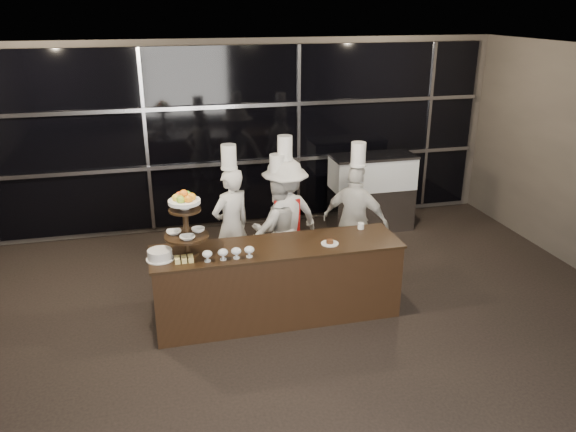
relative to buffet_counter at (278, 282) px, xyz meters
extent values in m
plane|color=black|center=(-0.15, -1.93, -0.47)|extent=(10.00, 10.00, 0.00)
plane|color=black|center=(-0.15, -1.93, 2.53)|extent=(10.00, 10.00, 0.00)
plane|color=#473F38|center=(-0.15, 3.07, 1.03)|extent=(9.00, 0.00, 9.00)
cube|color=black|center=(-0.15, 3.01, 1.03)|extent=(8.60, 0.04, 2.80)
cube|color=#A5A5AA|center=(-0.15, 2.96, 0.63)|extent=(8.60, 0.06, 0.06)
cube|color=#A5A5AA|center=(-0.15, 2.96, 1.53)|extent=(8.60, 0.06, 0.06)
cube|color=#A5A5AA|center=(-1.35, 2.98, 1.03)|extent=(0.05, 0.05, 2.80)
cube|color=#A5A5AA|center=(1.05, 2.98, 1.03)|extent=(0.05, 0.05, 2.80)
cube|color=#A5A5AA|center=(3.35, 2.98, 1.03)|extent=(0.05, 0.05, 2.80)
cube|color=black|center=(0.00, 0.00, -0.02)|extent=(2.80, 0.70, 0.90)
cube|color=black|center=(0.00, 0.00, 0.44)|extent=(2.84, 0.74, 0.03)
cylinder|color=black|center=(-1.00, 0.00, 0.47)|extent=(0.24, 0.24, 0.03)
cylinder|color=black|center=(-1.00, 0.00, 0.80)|extent=(0.06, 0.06, 0.70)
cylinder|color=black|center=(-1.00, 0.00, 0.67)|extent=(0.48, 0.48, 0.02)
cylinder|color=black|center=(-1.00, 0.00, 0.97)|extent=(0.34, 0.34, 0.02)
cylinder|color=white|center=(-1.00, 0.00, 1.02)|extent=(0.10, 0.10, 0.06)
cylinder|color=white|center=(-1.00, 0.00, 1.07)|extent=(0.34, 0.34, 0.04)
sphere|color=orange|center=(-0.92, 0.00, 1.11)|extent=(0.09, 0.09, 0.09)
sphere|color=#61BD30|center=(-0.96, 0.07, 1.11)|extent=(0.09, 0.09, 0.09)
sphere|color=#FD5015|center=(-1.04, 0.07, 1.11)|extent=(0.09, 0.09, 0.09)
sphere|color=yellow|center=(-1.08, 0.00, 1.11)|extent=(0.09, 0.09, 0.09)
sphere|color=#80A52A|center=(-1.04, -0.07, 1.11)|extent=(0.09, 0.09, 0.09)
sphere|color=orange|center=(-0.96, -0.07, 1.11)|extent=(0.09, 0.09, 0.09)
sphere|color=orange|center=(-1.00, 0.00, 1.15)|extent=(0.09, 0.09, 0.09)
imported|color=white|center=(-1.13, 0.06, 0.71)|extent=(0.16, 0.16, 0.04)
imported|color=white|center=(-0.87, 0.06, 0.71)|extent=(0.15, 0.15, 0.05)
imported|color=white|center=(-1.00, -0.12, 0.71)|extent=(0.16, 0.16, 0.04)
cylinder|color=silver|center=(-0.81, -0.22, 0.46)|extent=(0.07, 0.07, 0.01)
cylinder|color=silver|center=(-0.81, -0.22, 0.49)|extent=(0.02, 0.02, 0.05)
ellipsoid|color=silver|center=(-0.81, -0.22, 0.54)|extent=(0.11, 0.11, 0.08)
ellipsoid|color=green|center=(-0.81, -0.22, 0.54)|extent=(0.08, 0.08, 0.05)
cylinder|color=silver|center=(-0.64, -0.22, 0.46)|extent=(0.07, 0.07, 0.01)
cylinder|color=silver|center=(-0.64, -0.22, 0.49)|extent=(0.02, 0.02, 0.05)
ellipsoid|color=silver|center=(-0.64, -0.22, 0.54)|extent=(0.11, 0.11, 0.08)
ellipsoid|color=red|center=(-0.64, -0.22, 0.54)|extent=(0.08, 0.08, 0.05)
cylinder|color=silver|center=(-0.50, -0.22, 0.46)|extent=(0.07, 0.07, 0.01)
cylinder|color=silver|center=(-0.50, -0.22, 0.49)|extent=(0.02, 0.02, 0.05)
ellipsoid|color=silver|center=(-0.50, -0.22, 0.54)|extent=(0.11, 0.11, 0.08)
ellipsoid|color=beige|center=(-0.50, -0.22, 0.54)|extent=(0.08, 0.08, 0.05)
cylinder|color=silver|center=(-0.36, -0.22, 0.46)|extent=(0.07, 0.07, 0.01)
cylinder|color=silver|center=(-0.36, -0.22, 0.49)|extent=(0.02, 0.02, 0.05)
ellipsoid|color=silver|center=(-0.36, -0.22, 0.54)|extent=(0.11, 0.11, 0.08)
ellipsoid|color=#4D1A0F|center=(-0.36, -0.22, 0.54)|extent=(0.08, 0.08, 0.05)
cylinder|color=white|center=(-1.30, -0.05, 0.46)|extent=(0.30, 0.30, 0.01)
cylinder|color=white|center=(-1.30, -0.05, 0.51)|extent=(0.26, 0.26, 0.10)
cube|color=#EAD172|center=(-1.12, -0.20, 0.48)|extent=(0.05, 0.06, 0.05)
cube|color=#EAD172|center=(-1.05, -0.20, 0.48)|extent=(0.05, 0.06, 0.05)
cube|color=#EAD172|center=(-0.98, -0.20, 0.48)|extent=(0.05, 0.06, 0.05)
cube|color=#EAD172|center=(-1.12, -0.13, 0.48)|extent=(0.05, 0.06, 0.05)
cube|color=#EAD172|center=(-1.05, -0.13, 0.48)|extent=(0.05, 0.06, 0.05)
cube|color=#EAD172|center=(-0.98, -0.13, 0.48)|extent=(0.05, 0.06, 0.05)
cylinder|color=white|center=(0.59, -0.10, 0.46)|extent=(0.20, 0.20, 0.01)
cylinder|color=#4C2814|center=(0.59, -0.10, 0.49)|extent=(0.08, 0.08, 0.04)
cylinder|color=white|center=(1.10, 0.25, 0.49)|extent=(0.08, 0.08, 0.07)
cube|color=#A5A5AA|center=(2.11, 2.37, -0.12)|extent=(1.32, 0.57, 0.70)
cube|color=silver|center=(2.11, 2.37, 0.48)|extent=(1.32, 0.57, 0.50)
cube|color=#FFC67F|center=(2.11, 2.37, 0.48)|extent=(1.23, 0.47, 0.40)
cube|color=#A5A5AA|center=(2.11, 2.37, 0.75)|extent=(1.34, 0.58, 0.04)
imported|color=silver|center=(-0.37, 1.03, 0.32)|extent=(0.68, 0.60, 1.57)
cylinder|color=white|center=(-0.37, 1.03, 1.25)|extent=(0.19, 0.19, 0.30)
cylinder|color=white|center=(-0.37, 1.03, 1.11)|extent=(0.21, 0.21, 0.03)
imported|color=silver|center=(0.24, 1.02, 0.24)|extent=(0.73, 0.59, 1.41)
cylinder|color=white|center=(0.24, 1.02, 1.09)|extent=(0.19, 0.19, 0.30)
cylinder|color=white|center=(0.24, 1.02, 0.95)|extent=(0.21, 0.21, 0.03)
imported|color=silver|center=(0.35, 1.06, 0.35)|extent=(1.21, 0.98, 1.63)
cylinder|color=white|center=(0.35, 1.06, 1.32)|extent=(0.19, 0.19, 0.30)
cylinder|color=white|center=(0.35, 1.06, 1.17)|extent=(0.21, 0.21, 0.03)
cube|color=#A10F0C|center=(0.35, 0.94, 0.35)|extent=(0.34, 0.03, 0.61)
imported|color=silver|center=(1.26, 0.85, 0.31)|extent=(0.94, 0.87, 1.54)
cylinder|color=white|center=(1.26, 0.85, 1.23)|extent=(0.19, 0.19, 0.30)
cylinder|color=white|center=(1.26, 0.85, 1.08)|extent=(0.21, 0.21, 0.03)
camera|label=1|loc=(-1.29, -5.66, 3.02)|focal=35.00mm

